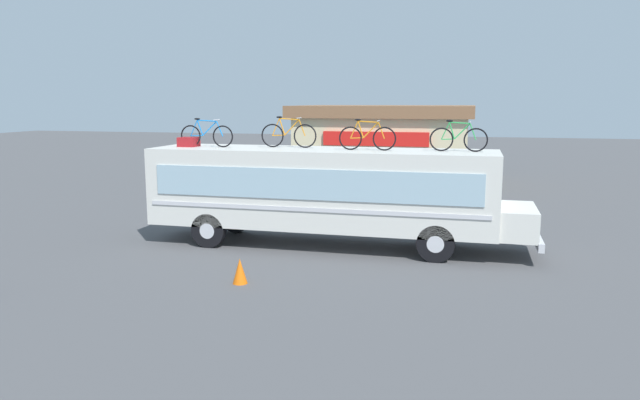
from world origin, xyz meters
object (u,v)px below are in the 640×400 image
Objects in this scene: rooftop_bicycle_1 at (206,135)px; rooftop_bicycle_2 at (289,135)px; rooftop_bicycle_3 at (367,137)px; rooftop_bicycle_4 at (458,138)px; bus at (327,189)px; luggage_bag_1 at (189,142)px; traffic_cone at (240,271)px.

rooftop_bicycle_2 is at bearing 9.21° from rooftop_bicycle_1.
rooftop_bicycle_4 is at bearing 4.58° from rooftop_bicycle_3.
luggage_bag_1 is (-4.51, -0.07, 1.37)m from bus.
bus is 2.04m from rooftop_bicycle_3.
rooftop_bicycle_2 is 5.57m from traffic_cone.
bus is at bearing -14.72° from rooftop_bicycle_2.
rooftop_bicycle_3 is at bearing -175.42° from rooftop_bicycle_4.
traffic_cone is at bearing -87.74° from rooftop_bicycle_2.
rooftop_bicycle_4 is at bearing -2.49° from rooftop_bicycle_2.
bus is 2.12m from rooftop_bicycle_2.
rooftop_bicycle_4 is (7.74, 0.19, -0.00)m from rooftop_bicycle_1.
luggage_bag_1 is at bearing -179.16° from bus.
rooftop_bicycle_4 reaches higher than luggage_bag_1.
bus is at bearing 175.90° from rooftop_bicycle_3.
rooftop_bicycle_1 is 7.74m from rooftop_bicycle_4.
bus is at bearing 0.84° from luggage_bag_1.
rooftop_bicycle_2 is (3.20, 0.41, 0.25)m from luggage_bag_1.
rooftop_bicycle_3 is at bearing -4.10° from bus.
traffic_cone is at bearing -138.43° from rooftop_bicycle_4.
rooftop_bicycle_2 reaches higher than traffic_cone.
luggage_bag_1 reaches higher than traffic_cone.
bus is 6.82× the size of rooftop_bicycle_3.
rooftop_bicycle_3 is (5.13, -0.02, 0.00)m from rooftop_bicycle_1.
rooftop_bicycle_4 is (2.61, 0.21, -0.01)m from rooftop_bicycle_3.
traffic_cone is (-4.98, -4.42, -3.04)m from rooftop_bicycle_4.
bus is at bearing 1.09° from rooftop_bicycle_1.
rooftop_bicycle_1 is 2.61m from rooftop_bicycle_2.
rooftop_bicycle_1 is 2.84× the size of traffic_cone.
rooftop_bicycle_2 is 1.09× the size of rooftop_bicycle_4.
bus is 7.09× the size of rooftop_bicycle_4.
rooftop_bicycle_1 is 1.05× the size of rooftop_bicycle_3.
rooftop_bicycle_3 is at bearing 60.60° from traffic_cone.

